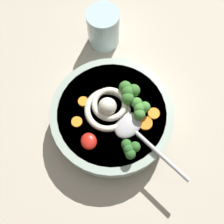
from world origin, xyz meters
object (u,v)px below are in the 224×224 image
object	(u,v)px
soup_bowl	(112,117)
drinking_glass	(103,28)
noodle_pile	(108,108)
soup_spoon	(133,130)

from	to	relation	value
soup_bowl	drinking_glass	world-z (taller)	drinking_glass
soup_bowl	drinking_glass	xyz separation A→B (cm)	(20.78, -5.78, 1.54)
soup_bowl	drinking_glass	size ratio (longest dim) A/B	2.64
noodle_pile	soup_spoon	world-z (taller)	noodle_pile
soup_spoon	soup_bowl	bearing A→B (deg)	-180.00
soup_bowl	soup_spoon	world-z (taller)	soup_spoon
soup_spoon	drinking_glass	world-z (taller)	drinking_glass
noodle_pile	drinking_glass	world-z (taller)	noodle_pile
soup_bowl	soup_spoon	distance (cm)	6.91
noodle_pile	soup_spoon	size ratio (longest dim) A/B	0.60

